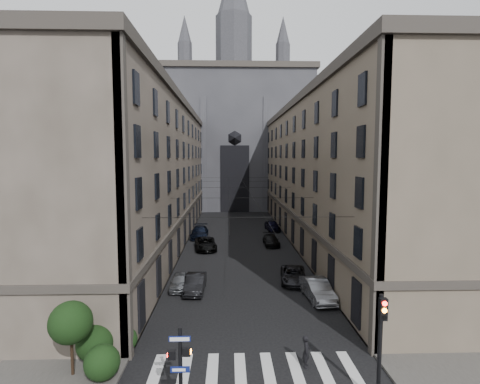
{
  "coord_description": "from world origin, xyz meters",
  "views": [
    {
      "loc": [
        -1.36,
        -14.31,
        11.39
      ],
      "look_at": [
        -0.59,
        10.28,
        9.15
      ],
      "focal_mm": 28.0,
      "sensor_mm": 36.0,
      "label": 1
    }
  ],
  "objects": [
    {
      "name": "sidewalk_left",
      "position": [
        -10.5,
        36.0,
        0.07
      ],
      "size": [
        7.0,
        80.0,
        0.15
      ],
      "primitive_type": "cube",
      "color": "#383533",
      "rests_on": "ground"
    },
    {
      "name": "sidewalk_right",
      "position": [
        10.5,
        36.0,
        0.07
      ],
      "size": [
        7.0,
        80.0,
        0.15
      ],
      "primitive_type": "cube",
      "color": "#383533",
      "rests_on": "ground"
    },
    {
      "name": "zebra_crossing",
      "position": [
        0.0,
        5.0,
        0.01
      ],
      "size": [
        11.0,
        3.2,
        0.01
      ],
      "primitive_type": "cube",
      "color": "beige",
      "rests_on": "ground"
    },
    {
      "name": "building_left",
      "position": [
        -13.44,
        36.0,
        9.34
      ],
      "size": [
        13.6,
        60.6,
        18.85
      ],
      "color": "#473F36",
      "rests_on": "ground"
    },
    {
      "name": "building_right",
      "position": [
        13.44,
        36.0,
        9.34
      ],
      "size": [
        13.6,
        60.6,
        18.85
      ],
      "color": "brown",
      "rests_on": "ground"
    },
    {
      "name": "gothic_tower",
      "position": [
        0.0,
        74.96,
        17.8
      ],
      "size": [
        35.0,
        23.0,
        58.0
      ],
      "color": "#2D2D33",
      "rests_on": "ground"
    },
    {
      "name": "pedestrian_signal_left",
      "position": [
        -3.51,
        1.5,
        2.32
      ],
      "size": [
        1.02,
        0.38,
        4.0
      ],
      "color": "black",
      "rests_on": "ground"
    },
    {
      "name": "traffic_light_right",
      "position": [
        5.6,
        1.92,
        3.29
      ],
      "size": [
        0.34,
        0.5,
        5.2
      ],
      "color": "black",
      "rests_on": "ground"
    },
    {
      "name": "shrub_cluster",
      "position": [
        -8.72,
        5.01,
        1.8
      ],
      "size": [
        3.9,
        4.4,
        3.9
      ],
      "color": "black",
      "rests_on": "sidewalk_left"
    },
    {
      "name": "tram_wires",
      "position": [
        0.0,
        35.63,
        7.25
      ],
      "size": [
        14.0,
        60.0,
        0.43
      ],
      "color": "black",
      "rests_on": "ground"
    },
    {
      "name": "car_left_near",
      "position": [
        -5.66,
        17.58,
        0.65
      ],
      "size": [
        1.59,
        3.83,
        1.3
      ],
      "primitive_type": "imported",
      "rotation": [
        0.0,
        0.0,
        0.01
      ],
      "color": "slate",
      "rests_on": "ground"
    },
    {
      "name": "car_left_midnear",
      "position": [
        -4.2,
        16.85,
        0.74
      ],
      "size": [
        1.68,
        4.52,
        1.48
      ],
      "primitive_type": "imported",
      "rotation": [
        0.0,
        0.0,
        -0.03
      ],
      "color": "black",
      "rests_on": "ground"
    },
    {
      "name": "car_left_midfar",
      "position": [
        -4.2,
        31.58,
        0.75
      ],
      "size": [
        3.16,
        5.65,
        1.49
      ],
      "primitive_type": "imported",
      "rotation": [
        0.0,
        0.0,
        0.13
      ],
      "color": "black",
      "rests_on": "ground"
    },
    {
      "name": "car_left_far",
      "position": [
        -5.49,
        38.58,
        0.82
      ],
      "size": [
        2.31,
        5.65,
        1.64
      ],
      "primitive_type": "imported",
      "rotation": [
        0.0,
        0.0,
        -0.0
      ],
      "color": "black",
      "rests_on": "ground"
    },
    {
      "name": "car_right_near",
      "position": [
        5.79,
        14.75,
        0.82
      ],
      "size": [
        2.2,
        5.12,
        1.64
      ],
      "primitive_type": "imported",
      "rotation": [
        0.0,
        0.0,
        0.1
      ],
      "color": "gray",
      "rests_on": "ground"
    },
    {
      "name": "car_right_midnear",
      "position": [
        4.59,
        19.03,
        0.68
      ],
      "size": [
        2.84,
        5.15,
        1.36
      ],
      "primitive_type": "imported",
      "rotation": [
        0.0,
        0.0,
        -0.12
      ],
      "color": "black",
      "rests_on": "ground"
    },
    {
      "name": "car_right_midfar",
      "position": [
        4.2,
        33.58,
        0.67
      ],
      "size": [
        2.01,
        4.69,
        1.35
      ],
      "primitive_type": "imported",
      "rotation": [
        0.0,
        0.0,
        0.03
      ],
      "color": "black",
      "rests_on": "ground"
    },
    {
      "name": "car_right_far",
      "position": [
        5.54,
        43.53,
        0.79
      ],
      "size": [
        2.35,
        4.82,
        1.59
      ],
      "primitive_type": "imported",
      "rotation": [
        0.0,
        0.0,
        0.1
      ],
      "color": "black",
      "rests_on": "ground"
    },
    {
      "name": "pedestrian",
      "position": [
        2.87,
        5.09,
        0.87
      ],
      "size": [
        0.58,
        0.73,
        1.74
      ],
      "primitive_type": "imported",
      "rotation": [
        0.0,
        0.0,
        1.29
      ],
      "color": "black",
      "rests_on": "ground"
    }
  ]
}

